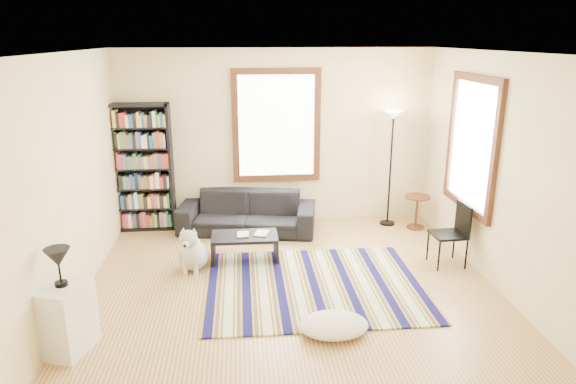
{
  "coord_description": "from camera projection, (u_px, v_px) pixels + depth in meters",
  "views": [
    {
      "loc": [
        -0.57,
        -5.6,
        2.96
      ],
      "look_at": [
        0.0,
        0.5,
        1.1
      ],
      "focal_mm": 32.0,
      "sensor_mm": 36.0,
      "label": 1
    }
  ],
  "objects": [
    {
      "name": "floor",
      "position": [
        292.0,
        294.0,
        6.26
      ],
      "size": [
        5.0,
        5.0,
        0.1
      ],
      "primitive_type": "cube",
      "color": "tan",
      "rests_on": "ground"
    },
    {
      "name": "ceiling",
      "position": [
        292.0,
        47.0,
        5.42
      ],
      "size": [
        5.0,
        5.0,
        0.1
      ],
      "primitive_type": "cube",
      "color": "white",
      "rests_on": "floor"
    },
    {
      "name": "wall_back",
      "position": [
        276.0,
        137.0,
        8.27
      ],
      "size": [
        5.0,
        0.1,
        2.8
      ],
      "primitive_type": "cube",
      "color": "beige",
      "rests_on": "floor"
    },
    {
      "name": "wall_front",
      "position": [
        331.0,
        282.0,
        3.41
      ],
      "size": [
        5.0,
        0.1,
        2.8
      ],
      "primitive_type": "cube",
      "color": "beige",
      "rests_on": "floor"
    },
    {
      "name": "wall_left",
      "position": [
        61.0,
        185.0,
        5.61
      ],
      "size": [
        0.1,
        5.0,
        2.8
      ],
      "primitive_type": "cube",
      "color": "beige",
      "rests_on": "floor"
    },
    {
      "name": "wall_right",
      "position": [
        506.0,
        174.0,
        6.07
      ],
      "size": [
        0.1,
        5.0,
        2.8
      ],
      "primitive_type": "cube",
      "color": "beige",
      "rests_on": "floor"
    },
    {
      "name": "window_back",
      "position": [
        276.0,
        126.0,
        8.13
      ],
      "size": [
        1.2,
        0.06,
        1.6
      ],
      "primitive_type": "cube",
      "color": "white",
      "rests_on": "wall_back"
    },
    {
      "name": "window_right",
      "position": [
        472.0,
        144.0,
        6.76
      ],
      "size": [
        0.06,
        1.2,
        1.6
      ],
      "primitive_type": "cube",
      "color": "white",
      "rests_on": "wall_right"
    },
    {
      "name": "rug",
      "position": [
        314.0,
        285.0,
        6.35
      ],
      "size": [
        2.66,
        2.13,
        0.02
      ],
      "primitive_type": "cube",
      "color": "#0C0C3D",
      "rests_on": "floor"
    },
    {
      "name": "sofa",
      "position": [
        247.0,
        212.0,
        8.07
      ],
      "size": [
        2.22,
        1.18,
        0.62
      ],
      "primitive_type": "imported",
      "rotation": [
        0.0,
        0.0,
        -0.17
      ],
      "color": "black",
      "rests_on": "floor"
    },
    {
      "name": "bookshelf",
      "position": [
        143.0,
        168.0,
        7.98
      ],
      "size": [
        0.9,
        0.3,
        2.0
      ],
      "primitive_type": "cube",
      "color": "black",
      "rests_on": "floor"
    },
    {
      "name": "coffee_table",
      "position": [
        245.0,
        247.0,
        7.06
      ],
      "size": [
        0.95,
        0.59,
        0.36
      ],
      "primitive_type": "cube",
      "rotation": [
        0.0,
        0.0,
        0.1
      ],
      "color": "black",
      "rests_on": "floor"
    },
    {
      "name": "book_a",
      "position": [
        237.0,
        235.0,
        6.99
      ],
      "size": [
        0.16,
        0.21,
        0.02
      ],
      "primitive_type": "imported",
      "rotation": [
        0.0,
        0.0,
        -0.01
      ],
      "color": "beige",
      "rests_on": "coffee_table"
    },
    {
      "name": "book_b",
      "position": [
        255.0,
        233.0,
        7.07
      ],
      "size": [
        0.24,
        0.28,
        0.02
      ],
      "primitive_type": "imported",
      "rotation": [
        0.0,
        0.0,
        -0.29
      ],
      "color": "beige",
      "rests_on": "coffee_table"
    },
    {
      "name": "floor_cushion",
      "position": [
        333.0,
        325.0,
        5.32
      ],
      "size": [
        0.83,
        0.69,
        0.18
      ],
      "primitive_type": "ellipsoid",
      "rotation": [
        0.0,
        0.0,
        0.22
      ],
      "color": "beige",
      "rests_on": "floor"
    },
    {
      "name": "floor_lamp",
      "position": [
        390.0,
        169.0,
        8.18
      ],
      "size": [
        0.37,
        0.37,
        1.86
      ],
      "primitive_type": null,
      "rotation": [
        0.0,
        0.0,
        0.25
      ],
      "color": "black",
      "rests_on": "floor"
    },
    {
      "name": "side_table",
      "position": [
        417.0,
        212.0,
        8.2
      ],
      "size": [
        0.49,
        0.49,
        0.54
      ],
      "primitive_type": "cylinder",
      "rotation": [
        0.0,
        0.0,
        0.28
      ],
      "color": "#472011",
      "rests_on": "floor"
    },
    {
      "name": "folding_chair",
      "position": [
        448.0,
        235.0,
        6.83
      ],
      "size": [
        0.44,
        0.42,
        0.86
      ],
      "primitive_type": "cube",
      "rotation": [
        0.0,
        0.0,
        0.06
      ],
      "color": "black",
      "rests_on": "floor"
    },
    {
      "name": "white_cabinet",
      "position": [
        66.0,
        318.0,
        4.96
      ],
      "size": [
        0.52,
        0.59,
        0.7
      ],
      "primitive_type": "cube",
      "rotation": [
        0.0,
        0.0,
        -0.32
      ],
      "color": "white",
      "rests_on": "floor"
    },
    {
      "name": "table_lamp",
      "position": [
        59.0,
        267.0,
        4.8
      ],
      "size": [
        0.31,
        0.31,
        0.38
      ],
      "primitive_type": null,
      "rotation": [
        0.0,
        0.0,
        -0.4
      ],
      "color": "black",
      "rests_on": "white_cabinet"
    },
    {
      "name": "dog",
      "position": [
        193.0,
        247.0,
        6.74
      ],
      "size": [
        0.53,
        0.68,
        0.61
      ],
      "primitive_type": null,
      "rotation": [
        0.0,
        0.0,
        -0.16
      ],
      "color": "silver",
      "rests_on": "floor"
    }
  ]
}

